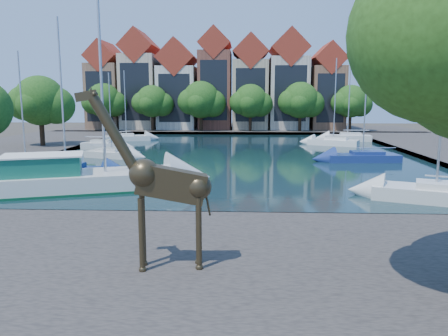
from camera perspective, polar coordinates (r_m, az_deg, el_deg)
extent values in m
plane|color=#38332B|center=(21.56, -0.07, -6.97)|extent=(160.00, 160.00, 0.00)
cube|color=black|center=(45.08, 1.35, 1.68)|extent=(38.00, 50.00, 0.08)
cube|color=#46403D|center=(14.89, -1.35, -13.63)|extent=(50.00, 14.00, 0.50)
cube|color=#46403D|center=(76.90, 1.87, 5.02)|extent=(60.00, 16.00, 0.50)
sphere|color=#254614|center=(12.34, 26.40, 15.57)|extent=(4.48, 4.48, 4.48)
cube|color=#866149|center=(80.33, -14.95, 9.00)|extent=(5.39, 9.00, 11.00)
cube|color=maroon|center=(80.60, -15.16, 13.78)|extent=(5.44, 9.18, 5.44)
cube|color=black|center=(76.06, -15.97, 8.96)|extent=(4.40, 0.05, 8.25)
cube|color=beige|center=(78.75, -10.75, 9.70)|extent=(5.88, 9.00, 12.50)
cube|color=maroon|center=(79.18, -10.92, 15.18)|extent=(5.94, 9.18, 5.94)
cube|color=black|center=(74.39, -11.55, 9.70)|extent=(4.80, 0.05, 9.38)
cube|color=silver|center=(77.52, -5.99, 9.08)|extent=(6.37, 9.00, 10.50)
cube|color=maroon|center=(77.78, -6.07, 14.01)|extent=(6.43, 9.18, 6.43)
cube|color=black|center=(73.09, -6.51, 9.06)|extent=(5.20, 0.05, 7.88)
cube|color=brown|center=(76.84, -1.13, 10.06)|extent=(5.39, 9.00, 13.00)
cube|color=maroon|center=(77.32, -1.15, 15.78)|extent=(5.44, 9.18, 5.44)
cube|color=black|center=(72.37, -1.36, 10.10)|extent=(4.40, 0.05, 9.75)
cube|color=tan|center=(76.68, 3.41, 9.48)|extent=(5.88, 9.00, 11.50)
cube|color=maroon|center=(77.02, 3.47, 14.75)|extent=(5.94, 9.18, 5.94)
cube|color=black|center=(72.20, 3.46, 9.49)|extent=(4.80, 0.05, 8.62)
cube|color=beige|center=(77.04, 8.32, 9.59)|extent=(6.37, 9.00, 12.00)
cube|color=maroon|center=(77.44, 8.46, 15.09)|extent=(6.43, 9.18, 6.43)
cube|color=black|center=(72.58, 8.68, 9.60)|extent=(5.20, 0.05, 9.00)
cube|color=brown|center=(77.95, 13.13, 8.89)|extent=(5.39, 9.00, 10.50)
cube|color=maroon|center=(78.19, 13.31, 13.63)|extent=(5.44, 9.18, 5.44)
cube|color=black|center=(73.54, 13.76, 8.85)|extent=(4.40, 0.05, 7.88)
cylinder|color=#332114|center=(74.89, -15.35, 6.00)|extent=(0.50, 0.50, 3.20)
sphere|color=#194313|center=(74.79, -15.46, 8.50)|extent=(5.60, 5.60, 5.60)
sphere|color=#194313|center=(74.58, -14.13, 8.13)|extent=(4.20, 4.20, 4.20)
sphere|color=#194313|center=(74.90, -16.68, 8.24)|extent=(3.92, 3.92, 3.92)
cylinder|color=#332114|center=(72.83, -9.32, 6.12)|extent=(0.50, 0.50, 3.20)
sphere|color=#194313|center=(72.73, -9.39, 8.61)|extent=(5.20, 5.20, 5.20)
sphere|color=#194313|center=(72.73, -8.11, 8.23)|extent=(3.90, 3.90, 3.90)
sphere|color=#194313|center=(72.65, -10.56, 8.37)|extent=(3.64, 3.64, 3.64)
cylinder|color=#332114|center=(71.62, -3.01, 6.18)|extent=(0.50, 0.50, 3.20)
sphere|color=#194313|center=(71.51, -3.03, 8.90)|extent=(6.00, 6.00, 6.00)
sphere|color=#194313|center=(71.67, -1.56, 8.43)|extent=(4.50, 4.50, 4.50)
sphere|color=#194313|center=(71.30, -4.40, 8.64)|extent=(4.20, 4.20, 4.20)
cylinder|color=#332114|center=(71.29, 3.44, 6.16)|extent=(0.50, 0.50, 3.20)
sphere|color=#194313|center=(71.18, 3.47, 8.75)|extent=(5.40, 5.40, 5.40)
sphere|color=#194313|center=(71.53, 4.77, 8.30)|extent=(4.05, 4.05, 4.05)
sphere|color=#194313|center=(70.78, 2.25, 8.53)|extent=(3.78, 3.78, 3.78)
cylinder|color=#332114|center=(71.85, 9.87, 6.06)|extent=(0.50, 0.50, 3.20)
sphere|color=#194313|center=(71.74, 9.95, 8.73)|extent=(5.80, 5.80, 5.80)
sphere|color=#194313|center=(72.29, 11.28, 8.23)|extent=(4.35, 4.35, 4.35)
sphere|color=#194313|center=(71.17, 8.69, 8.52)|extent=(4.06, 4.06, 4.06)
cylinder|color=#332114|center=(73.29, 16.12, 5.90)|extent=(0.50, 0.50, 3.20)
sphere|color=#194313|center=(73.19, 16.23, 8.36)|extent=(5.20, 5.20, 5.20)
sphere|color=#194313|center=(73.86, 17.35, 7.91)|extent=(3.90, 3.90, 3.90)
sphere|color=#194313|center=(72.48, 15.19, 8.20)|extent=(3.64, 3.64, 3.64)
cylinder|color=#332114|center=(53.95, -22.68, 4.53)|extent=(0.54, 0.54, 3.40)
sphere|color=#194313|center=(53.82, -22.91, 8.12)|extent=(5.60, 5.60, 5.60)
sphere|color=#194313|center=(53.40, -21.09, 7.62)|extent=(4.20, 4.20, 4.20)
sphere|color=#194313|center=(54.14, -24.55, 7.72)|extent=(3.92, 3.92, 3.92)
cylinder|color=#3A2F1D|center=(14.27, -10.72, -8.61)|extent=(0.18, 0.18, 2.40)
cylinder|color=#3A2F1D|center=(14.75, -10.55, -8.01)|extent=(0.18, 0.18, 2.40)
cylinder|color=#3A2F1D|center=(14.22, -3.29, -8.53)|extent=(0.18, 0.18, 2.40)
cylinder|color=#3A2F1D|center=(14.70, -3.37, -7.93)|extent=(0.18, 0.18, 2.40)
cube|color=#3A2F1D|center=(14.05, -6.88, -2.05)|extent=(2.39, 0.95, 1.40)
cylinder|color=#3A2F1D|center=(13.98, -14.01, 4.14)|extent=(1.57, 0.56, 2.48)
cube|color=#3A2F1D|center=(14.07, -17.56, 8.98)|extent=(0.69, 0.30, 0.38)
cube|color=silver|center=(29.41, -18.10, -1.43)|extent=(13.22, 7.60, 1.43)
cube|color=#155C47|center=(29.44, -22.55, 0.17)|extent=(5.14, 4.09, 1.32)
cylinder|color=#B2B2B7|center=(28.92, -15.70, 10.23)|extent=(0.18, 0.18, 10.99)
cube|color=silver|center=(35.25, -24.38, -0.59)|extent=(4.79, 2.05, 0.81)
cube|color=silver|center=(35.21, -24.41, -0.16)|extent=(2.13, 1.32, 0.45)
cylinder|color=#B2B2B7|center=(34.82, -24.87, 6.70)|extent=(0.11, 0.11, 8.52)
cube|color=navy|center=(33.94, -19.90, -0.48)|extent=(7.64, 3.07, 1.03)
cube|color=navy|center=(33.89, -19.93, 0.10)|extent=(3.38, 2.03, 0.57)
cylinder|color=#B2B2B7|center=(33.50, -20.44, 9.00)|extent=(0.14, 0.14, 10.63)
cube|color=silver|center=(44.34, -14.44, 1.84)|extent=(5.66, 3.48, 0.81)
cube|color=silver|center=(44.30, -14.45, 2.18)|extent=(2.63, 1.99, 0.45)
cylinder|color=#B2B2B7|center=(44.01, -14.65, 7.03)|extent=(0.11, 0.11, 7.58)
cube|color=silver|center=(51.74, -15.41, 2.93)|extent=(5.05, 2.12, 0.98)
cube|color=silver|center=(51.71, -15.43, 3.29)|extent=(2.25, 1.38, 0.54)
cylinder|color=#B2B2B7|center=(51.45, -15.67, 8.84)|extent=(0.13, 0.13, 10.12)
cube|color=silver|center=(60.94, -12.63, 3.92)|extent=(6.63, 4.11, 0.88)
cube|color=silver|center=(60.92, -12.64, 4.19)|extent=(3.09, 2.34, 0.49)
cylinder|color=#B2B2B7|center=(60.70, -12.79, 8.23)|extent=(0.12, 0.12, 8.68)
cube|color=silver|center=(27.83, 25.93, -2.92)|extent=(7.25, 4.70, 1.03)
cube|color=silver|center=(27.77, 25.98, -2.23)|extent=(3.40, 2.64, 0.57)
cylinder|color=#B2B2B7|center=(27.30, 26.87, 9.85)|extent=(0.14, 0.14, 11.77)
cube|color=navy|center=(42.44, 17.65, 1.41)|extent=(6.69, 2.74, 0.88)
cube|color=navy|center=(42.40, 17.67, 1.81)|extent=(2.97, 1.80, 0.49)
cylinder|color=#B2B2B7|center=(42.08, 18.05, 9.42)|extent=(0.12, 0.12, 11.35)
cube|color=white|center=(55.45, 14.09, 3.37)|extent=(6.32, 4.37, 0.94)
cube|color=white|center=(55.42, 14.10, 3.69)|extent=(2.99, 2.42, 0.52)
cylinder|color=#B2B2B7|center=(55.17, 14.30, 8.69)|extent=(0.12, 0.12, 9.76)
cube|color=silver|center=(61.48, 15.82, 3.90)|extent=(6.23, 2.56, 1.02)
cube|color=silver|center=(61.45, 15.83, 4.22)|extent=(2.77, 1.68, 0.57)
cylinder|color=#B2B2B7|center=(61.24, 16.03, 8.69)|extent=(0.14, 0.14, 9.71)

